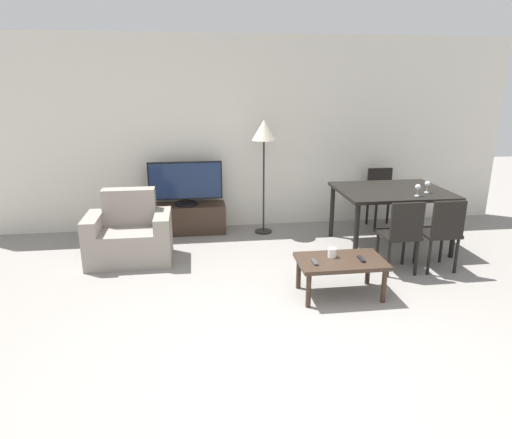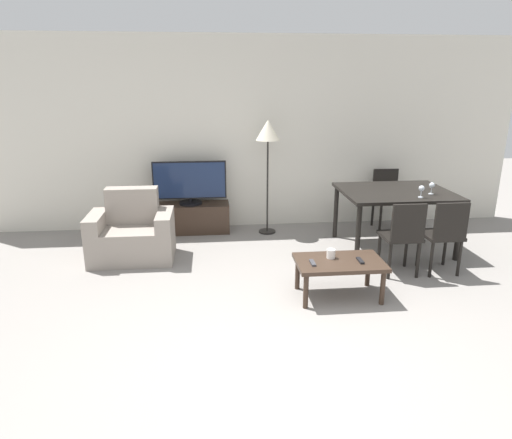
% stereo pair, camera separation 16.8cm
% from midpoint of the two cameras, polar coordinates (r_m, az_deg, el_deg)
% --- Properties ---
extents(ground_plane, '(18.00, 18.00, 0.00)m').
position_cam_midpoint_polar(ground_plane, '(3.58, 4.63, -18.95)').
color(ground_plane, gray).
extents(wall_back, '(7.99, 0.06, 2.70)m').
position_cam_midpoint_polar(wall_back, '(6.62, -0.84, 10.59)').
color(wall_back, silver).
rests_on(wall_back, ground_plane).
extents(armchair, '(0.98, 0.64, 0.84)m').
position_cam_midpoint_polar(armchair, '(5.69, -14.40, -1.89)').
color(armchair, gray).
rests_on(armchair, ground_plane).
extents(tv_stand, '(1.08, 0.39, 0.41)m').
position_cam_midpoint_polar(tv_stand, '(6.57, -7.37, 0.21)').
color(tv_stand, '#38281E').
rests_on(tv_stand, ground_plane).
extents(tv, '(1.02, 0.32, 0.61)m').
position_cam_midpoint_polar(tv, '(6.44, -7.55, 4.58)').
color(tv, black).
rests_on(tv, tv_stand).
extents(coffee_table, '(0.86, 0.53, 0.39)m').
position_cam_midpoint_polar(coffee_table, '(4.63, 11.42, -5.64)').
color(coffee_table, '#38281E').
rests_on(coffee_table, ground_plane).
extents(dining_table, '(1.35, 1.10, 0.76)m').
position_cam_midpoint_polar(dining_table, '(6.05, 17.78, 2.75)').
color(dining_table, black).
rests_on(dining_table, ground_plane).
extents(dining_chair_near, '(0.40, 0.40, 0.85)m').
position_cam_midpoint_polar(dining_chair_near, '(5.26, 18.78, -1.75)').
color(dining_chair_near, black).
rests_on(dining_chair_near, ground_plane).
extents(dining_chair_far, '(0.40, 0.40, 0.85)m').
position_cam_midpoint_polar(dining_chair_far, '(6.94, 16.72, 2.91)').
color(dining_chair_far, black).
rests_on(dining_chair_far, ground_plane).
extents(dining_chair_near_right, '(0.40, 0.40, 0.85)m').
position_cam_midpoint_polar(dining_chair_near_right, '(5.47, 23.31, -1.53)').
color(dining_chair_near_right, black).
rests_on(dining_chair_near_right, ground_plane).
extents(floor_lamp, '(0.33, 0.33, 1.59)m').
position_cam_midpoint_polar(floor_lamp, '(6.25, 2.28, 10.37)').
color(floor_lamp, black).
rests_on(floor_lamp, ground_plane).
extents(remote_primary, '(0.04, 0.15, 0.02)m').
position_cam_midpoint_polar(remote_primary, '(4.49, 8.16, -5.39)').
color(remote_primary, '#38383D').
rests_on(remote_primary, coffee_table).
extents(remote_secondary, '(0.04, 0.15, 0.02)m').
position_cam_midpoint_polar(remote_secondary, '(4.63, 13.92, -5.00)').
color(remote_secondary, black).
rests_on(remote_secondary, coffee_table).
extents(cup_white_near, '(0.09, 0.09, 0.09)m').
position_cam_midpoint_polar(cup_white_near, '(4.65, 10.38, -4.22)').
color(cup_white_near, white).
rests_on(cup_white_near, coffee_table).
extents(wine_glass_left, '(0.07, 0.07, 0.15)m').
position_cam_midpoint_polar(wine_glass_left, '(5.74, 20.78, 3.57)').
color(wine_glass_left, silver).
rests_on(wine_glass_left, dining_table).
extents(wine_glass_center, '(0.07, 0.07, 0.15)m').
position_cam_midpoint_polar(wine_glass_center, '(5.96, 21.89, 3.91)').
color(wine_glass_center, silver).
rests_on(wine_glass_center, dining_table).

